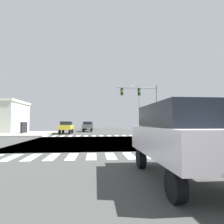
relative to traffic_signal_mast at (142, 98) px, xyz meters
name	(u,v)px	position (x,y,z in m)	size (l,w,h in m)	color
ground	(101,142)	(-5.81, -7.74, -5.08)	(90.00, 90.00, 0.05)	#40413E
sidewalk_corner_ne	(179,133)	(7.19, 4.26, -4.98)	(12.00, 12.00, 0.14)	gray
sidewalk_corner_nw	(12,134)	(-18.81, 4.26, -4.98)	(12.00, 12.00, 0.14)	gray
crosswalk_near	(101,156)	(-6.06, -15.04, -5.05)	(13.50, 2.00, 0.01)	white
crosswalk_far	(98,136)	(-6.06, -0.44, -5.05)	(13.50, 2.00, 0.01)	white
traffic_signal_mast	(142,98)	(0.00, 0.00, 0.00)	(5.66, 0.55, 6.89)	gray
street_lamp	(138,104)	(2.14, 11.42, 0.31)	(1.78, 0.32, 9.11)	gray
sedan_nearside_1	(88,126)	(-7.81, 10.13, -3.93)	(1.80, 4.30, 1.88)	black
suv_farside_1	(178,134)	(-3.81, -19.23, -3.66)	(1.96, 4.60, 2.34)	black
pickup_trailing_2	(213,126)	(7.33, -4.24, -3.76)	(5.10, 2.00, 2.35)	black
sedan_middle_2	(89,125)	(-7.81, 19.06, -3.93)	(1.80, 4.30, 1.88)	black
sedan_inner_3	(66,126)	(-10.81, 4.26, -3.93)	(1.80, 4.30, 1.88)	black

